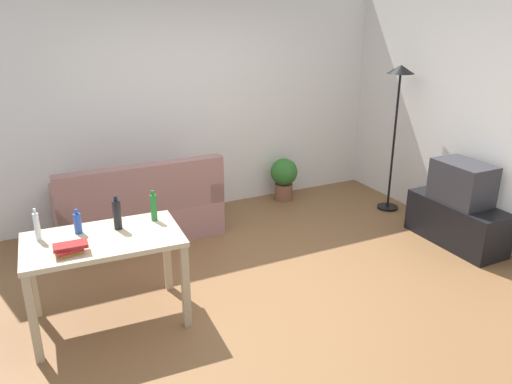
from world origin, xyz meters
name	(u,v)px	position (x,y,z in m)	size (l,w,h in m)	color
ground_plane	(270,286)	(0.00, 0.00, -0.01)	(5.20, 4.40, 0.02)	brown
wall_rear	(187,103)	(0.00, 2.20, 1.35)	(5.20, 0.10, 2.70)	silver
wall_right	(490,117)	(2.60, 0.00, 1.35)	(0.10, 4.40, 2.70)	silver
couch	(140,211)	(-0.82, 1.59, 0.31)	(1.75, 0.84, 0.92)	#996B66
tv_stand	(456,222)	(2.25, -0.08, 0.24)	(0.44, 1.10, 0.48)	black
tv	(463,182)	(2.25, -0.08, 0.70)	(0.41, 0.60, 0.44)	#2D2D33
torchiere_lamp	(398,99)	(2.25, 1.03, 1.41)	(0.32, 0.32, 1.81)	black
desk	(104,250)	(-1.43, 0.08, 0.65)	(1.23, 0.76, 0.76)	#C6B28E
potted_plant	(284,176)	(1.20, 1.90, 0.33)	(0.36, 0.36, 0.57)	brown
bottle_clear	(37,226)	(-1.88, 0.25, 0.87)	(0.04, 0.04, 0.26)	silver
bottle_blue	(78,223)	(-1.59, 0.25, 0.85)	(0.06, 0.06, 0.20)	#2347A3
bottle_dark	(117,214)	(-1.29, 0.20, 0.89)	(0.07, 0.07, 0.28)	black
bottle_green	(154,207)	(-0.98, 0.24, 0.88)	(0.05, 0.05, 0.27)	#1E722D
book_stack	(70,248)	(-1.69, -0.09, 0.80)	(0.25, 0.20, 0.08)	#B7932D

